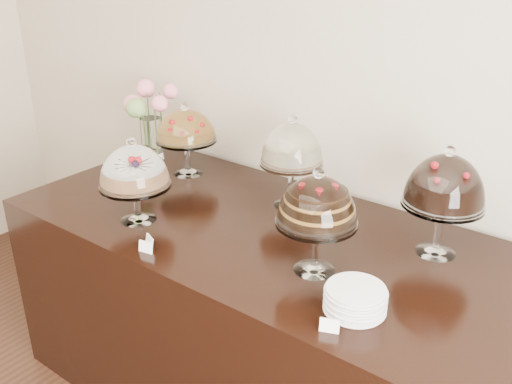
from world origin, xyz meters
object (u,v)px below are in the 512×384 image
Objects in this scene: cake_stand_choco_layer at (317,204)px; cake_stand_cheesecake at (292,148)px; cake_stand_fruit_tart at (186,129)px; flower_vase at (148,115)px; cake_stand_sugar_sponge at (134,170)px; cake_stand_dark_choco at (445,185)px; plate_stack at (355,299)px; display_counter at (263,318)px.

cake_stand_cheesecake reaches higher than cake_stand_choco_layer.
flower_vase is (-0.30, 0.03, 0.00)m from cake_stand_fruit_tart.
cake_stand_sugar_sponge is 0.92× the size of cake_stand_choco_layer.
flower_vase reaches higher than cake_stand_choco_layer.
cake_stand_sugar_sponge is 0.66m from cake_stand_cheesecake.
plate_stack is at bearing -97.43° from cake_stand_dark_choco.
cake_stand_fruit_tart is (-0.62, -0.01, -0.03)m from cake_stand_cheesecake.
flower_vase is (-1.59, 0.04, -0.04)m from cake_stand_dark_choco.
cake_stand_cheesecake reaches higher than plate_stack.
plate_stack is (0.57, -0.27, 0.49)m from display_counter.
cake_stand_choco_layer reaches higher than plate_stack.
cake_stand_cheesecake is 0.83m from plate_stack.
cake_stand_cheesecake is (-0.04, 0.25, 0.72)m from display_counter.
cake_stand_choco_layer is 1.06m from cake_stand_fruit_tart.
cake_stand_sugar_sponge is 1.20m from cake_stand_dark_choco.
cake_stand_cheesecake is 0.97× the size of cake_stand_dark_choco.
display_counter is 5.17× the size of cake_stand_dark_choco.
plate_stack is at bearing -25.92° from display_counter.
cake_stand_cheesecake is 2.13× the size of plate_stack.
cake_stand_choco_layer is at bearing -18.10° from flower_vase.
cake_stand_dark_choco is at bearing -0.35° from cake_stand_fruit_tart.
cake_stand_choco_layer is at bearing 8.01° from cake_stand_sugar_sponge.
cake_stand_sugar_sponge reaches higher than plate_stack.
cake_stand_choco_layer is 0.92× the size of cake_stand_dark_choco.
cake_stand_choco_layer is 0.34m from plate_stack.
flower_vase is at bearing 163.79° from display_counter.
cake_stand_cheesecake is 1.14× the size of cake_stand_fruit_tart.
display_counter is at bearing -159.42° from cake_stand_dark_choco.
cake_stand_choco_layer is at bearing -46.84° from cake_stand_cheesecake.
display_counter is at bearing -16.21° from flower_vase.
cake_stand_dark_choco is 1.17× the size of cake_stand_fruit_tart.
display_counter is 0.99m from cake_stand_dark_choco.
cake_stand_sugar_sponge is 0.85× the size of cake_stand_dark_choco.
cake_stand_dark_choco is at bearing 82.57° from plate_stack.
cake_stand_choco_layer is at bearing -128.18° from cake_stand_dark_choco.
cake_stand_sugar_sponge is at bearing -151.18° from display_counter.
display_counter is at bearing 156.67° from cake_stand_choco_layer.
display_counter is 0.76m from cake_stand_cheesecake.
cake_stand_sugar_sponge is 0.88× the size of cake_stand_cheesecake.
cake_stand_dark_choco is at bearing 24.21° from cake_stand_sugar_sponge.
display_counter is 6.07× the size of cake_stand_sugar_sponge.
cake_stand_dark_choco is 1.59m from flower_vase.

